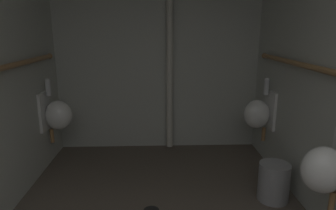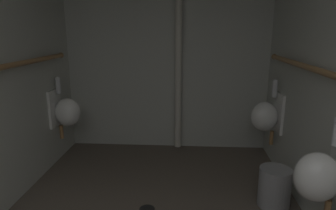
# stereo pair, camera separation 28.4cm
# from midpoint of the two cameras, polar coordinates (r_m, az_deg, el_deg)

# --- Properties ---
(wall_back) EXTENTS (2.75, 0.06, 2.57)m
(wall_back) POSITION_cam_midpoint_polar(r_m,az_deg,el_deg) (3.95, -4.06, 9.99)
(wall_back) COLOR #B7BAB1
(wall_back) RESTS_ON ground
(urinal_left_mid) EXTENTS (0.32, 0.30, 0.76)m
(urinal_left_mid) POSITION_cam_midpoint_polar(r_m,az_deg,el_deg) (3.72, -22.46, -1.65)
(urinal_left_mid) COLOR white
(urinal_right_mid) EXTENTS (0.32, 0.30, 0.76)m
(urinal_right_mid) POSITION_cam_midpoint_polar(r_m,az_deg,el_deg) (2.35, 24.76, -10.94)
(urinal_right_mid) COLOR white
(urinal_right_far) EXTENTS (0.32, 0.30, 0.76)m
(urinal_right_far) POSITION_cam_midpoint_polar(r_m,az_deg,el_deg) (3.60, 14.70, -1.50)
(urinal_right_far) COLOR white
(standpipe_back_wall) EXTENTS (0.08, 0.08, 2.52)m
(standpipe_back_wall) POSITION_cam_midpoint_polar(r_m,az_deg,el_deg) (3.84, -1.83, 9.90)
(standpipe_back_wall) COLOR beige
(standpipe_back_wall) RESTS_ON ground
(floor_drain) EXTENTS (0.14, 0.14, 0.01)m
(floor_drain) POSITION_cam_midpoint_polar(r_m,az_deg,el_deg) (2.85, -6.22, -19.30)
(floor_drain) COLOR black
(floor_drain) RESTS_ON ground
(waste_bin) EXTENTS (0.29, 0.29, 0.36)m
(waste_bin) POSITION_cam_midpoint_polar(r_m,az_deg,el_deg) (3.02, 16.87, -13.84)
(waste_bin) COLOR gray
(waste_bin) RESTS_ON ground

